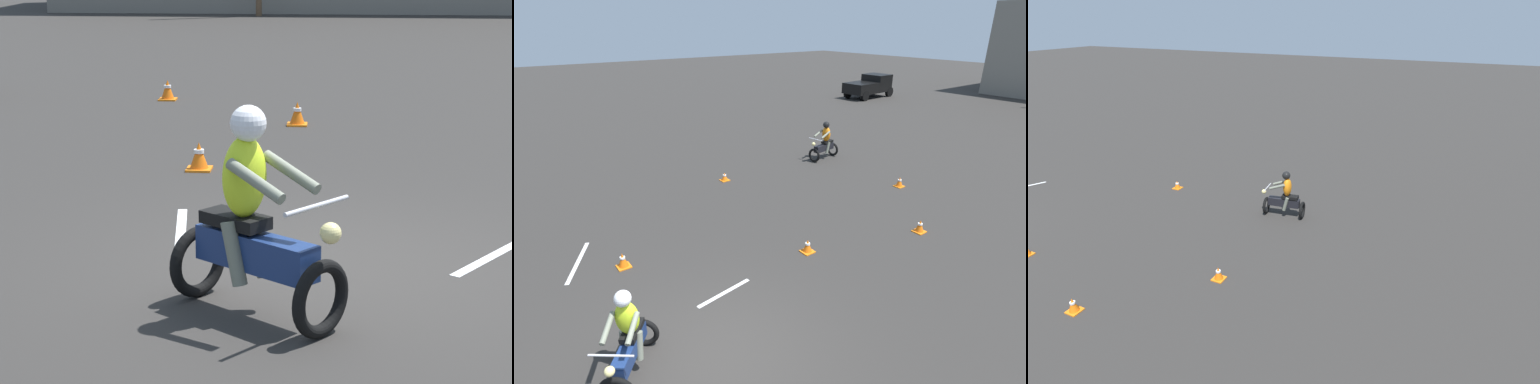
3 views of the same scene
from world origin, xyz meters
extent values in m
plane|color=#2D2B28|center=(0.00, 0.00, 0.00)|extent=(120.00, 120.00, 0.00)
torus|color=black|center=(-0.09, -1.73, 0.30)|extent=(0.45, 0.53, 0.60)
torus|color=black|center=(-1.11, -0.93, 0.30)|extent=(0.45, 0.53, 0.60)
cube|color=navy|center=(-0.60, -1.33, 0.52)|extent=(1.01, 0.87, 0.28)
cube|color=black|center=(-0.77, -1.19, 0.74)|extent=(0.60, 0.55, 0.10)
cylinder|color=silver|center=(-0.13, -1.70, 1.00)|extent=(0.46, 0.57, 0.04)
sphere|color=#F2E08C|center=(-0.03, -1.78, 0.82)|extent=(0.22, 0.22, 0.16)
ellipsoid|color=#CCEA26|center=(-0.70, -1.26, 1.10)|extent=(0.47, 0.49, 0.64)
cylinder|color=slate|center=(-0.58, -1.60, 1.15)|extent=(0.49, 0.41, 0.27)
cylinder|color=slate|center=(-0.34, -1.28, 1.15)|extent=(0.49, 0.41, 0.27)
cylinder|color=slate|center=(-0.77, -1.38, 0.52)|extent=(0.27, 0.25, 0.51)
cylinder|color=slate|center=(-0.59, -1.16, 0.52)|extent=(0.27, 0.25, 0.51)
sphere|color=white|center=(-0.66, -1.28, 1.52)|extent=(0.39, 0.39, 0.28)
cube|color=orange|center=(-0.64, 7.07, 0.01)|extent=(0.32, 0.32, 0.03)
cone|color=orange|center=(-0.64, 7.07, 0.20)|extent=(0.24, 0.24, 0.35)
cylinder|color=white|center=(-0.64, 7.07, 0.26)|extent=(0.13, 0.13, 0.05)
cube|color=orange|center=(-3.15, 9.49, 0.01)|extent=(0.32, 0.32, 0.03)
cone|color=orange|center=(-3.15, 9.49, 0.20)|extent=(0.24, 0.24, 0.34)
cylinder|color=white|center=(-3.15, 9.49, 0.25)|extent=(0.13, 0.13, 0.05)
cube|color=orange|center=(-1.76, 3.73, 0.01)|extent=(0.32, 0.32, 0.03)
cone|color=orange|center=(-1.76, 3.73, 0.20)|extent=(0.24, 0.24, 0.34)
cylinder|color=white|center=(-1.76, 3.73, 0.25)|extent=(0.13, 0.13, 0.05)
cube|color=silver|center=(1.47, 0.36, 0.00)|extent=(0.91, 1.28, 0.01)
cube|color=silver|center=(-1.57, 1.07, 0.00)|extent=(0.29, 1.43, 0.01)
camera|label=1|loc=(0.01, -8.65, 2.84)|focal=70.00mm
camera|label=2|loc=(4.94, -2.50, 5.62)|focal=28.00mm
camera|label=3|loc=(4.06, 14.75, 6.51)|focal=28.00mm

